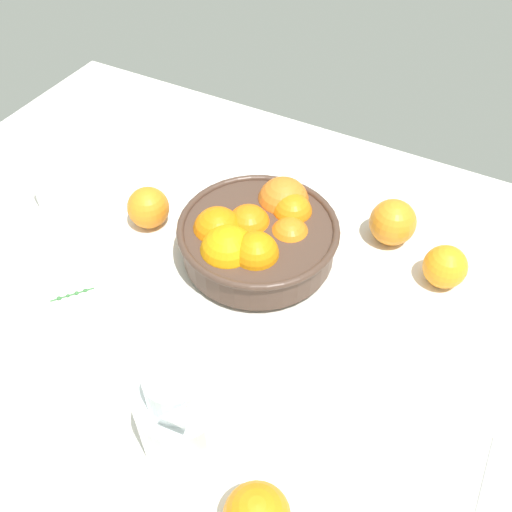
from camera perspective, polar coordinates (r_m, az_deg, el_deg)
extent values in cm
cube|color=silver|center=(91.29, 0.23, -3.67)|extent=(141.31, 90.59, 3.00)
cylinder|color=#473328|center=(94.04, 0.22, 0.20)|extent=(22.78, 22.78, 1.20)
cylinder|color=#473328|center=(91.64, 0.22, 1.64)|extent=(24.76, 24.76, 5.50)
torus|color=#473328|center=(89.72, 0.23, 2.88)|extent=(25.96, 25.96, 1.20)
sphere|color=orange|center=(90.57, 3.39, 1.91)|extent=(6.57, 6.57, 6.57)
sphere|color=orange|center=(93.13, 3.70, 4.33)|extent=(6.59, 6.59, 6.59)
sphere|color=orange|center=(95.63, 2.75, 5.41)|extent=(8.73, 8.73, 8.73)
sphere|color=orange|center=(91.67, -0.75, 3.02)|extent=(7.26, 7.26, 7.26)
sphere|color=orange|center=(90.56, -3.86, 2.51)|extent=(8.00, 8.00, 8.00)
sphere|color=orange|center=(87.20, -2.83, 0.33)|extent=(8.78, 8.78, 8.78)
sphere|color=orange|center=(85.87, -0.04, 0.16)|extent=(7.23, 7.23, 7.23)
cylinder|color=white|center=(71.79, -7.43, -16.09)|extent=(10.51, 10.51, 10.76)
cylinder|color=white|center=(64.95, -8.10, -12.91)|extent=(7.04, 7.04, 4.95)
cone|color=white|center=(61.26, -8.45, -15.73)|extent=(4.02, 3.95, 2.80)
torus|color=white|center=(73.85, -7.37, -11.53)|extent=(4.12, 5.69, 5.94)
cylinder|color=yellow|center=(73.79, -7.26, -16.90)|extent=(9.67, 9.67, 6.24)
cylinder|color=white|center=(107.56, -19.74, 6.69)|extent=(6.28, 6.28, 8.47)
cylinder|color=#F9B33E|center=(108.31, -19.57, 6.19)|extent=(5.53, 5.53, 5.98)
sphere|color=orange|center=(97.38, 13.59, 3.33)|extent=(7.85, 7.85, 7.85)
sphere|color=orange|center=(93.07, 18.49, -1.03)|extent=(6.89, 6.89, 6.89)
sphere|color=orange|center=(99.56, -10.79, 4.81)|extent=(7.23, 7.23, 7.23)
cylinder|color=silver|center=(78.54, 22.06, -20.44)|extent=(0.90, 12.98, 0.70)
cylinder|color=#377039|center=(93.48, -18.02, -3.67)|extent=(4.50, 5.50, 0.30)
sphere|color=#377039|center=(93.30, -16.83, -3.25)|extent=(0.72, 0.72, 0.72)
sphere|color=#377039|center=(93.34, -17.63, -3.49)|extent=(0.73, 0.73, 0.73)
sphere|color=#377039|center=(93.40, -18.44, -3.73)|extent=(0.64, 0.64, 0.64)
sphere|color=#377039|center=(93.49, -19.24, -3.96)|extent=(0.78, 0.78, 0.78)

